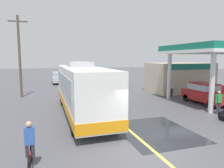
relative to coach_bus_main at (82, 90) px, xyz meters
name	(u,v)px	position (x,y,z in m)	size (l,w,h in m)	color
ground	(79,87)	(1.89, 13.58, -1.72)	(120.00, 120.00, 0.00)	#4C4C51
lane_divider_stripe	(86,93)	(1.89, 8.58, -1.72)	(0.16, 50.00, 0.01)	#D8CC4C
wet_puddle_patch	(155,131)	(3.16, -4.73, -1.72)	(3.83, 4.71, 0.01)	#26282D
coach_bus_main	(82,90)	(0.00, 0.00, 0.00)	(2.60, 11.04, 3.69)	white
gas_station_roadside	(191,71)	(12.65, 4.34, 0.91)	(9.10, 11.95, 5.10)	#147259
car_at_pump	(204,92)	(10.65, 0.01, -0.71)	(1.70, 4.20, 1.82)	maroon
minibus_opposing_lane	(88,74)	(3.93, 17.86, -0.25)	(2.04, 6.13, 2.44)	#BFB799
cyclist_on_shoulder	(30,147)	(-3.02, -6.64, -0.94)	(0.34, 1.82, 1.72)	black
pedestrian_near_pump	(219,101)	(9.22, -2.97, -0.79)	(0.55, 0.22, 1.66)	#33333F
pedestrian_by_shop	(172,87)	(10.13, 4.11, -0.79)	(0.55, 0.22, 1.66)	#33333F
car_trailing_behind_bus	(58,77)	(-0.57, 19.07, -0.71)	(1.70, 4.20, 1.82)	#B2B2B7
utility_pole_roadside	(20,55)	(-4.81, 8.35, 2.54)	(1.80, 0.24, 8.16)	brown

